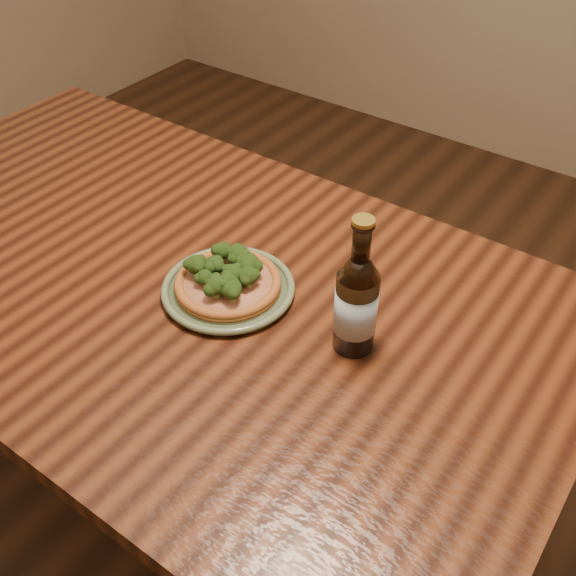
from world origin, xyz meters
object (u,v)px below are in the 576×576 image
Objects in this scene: pizza at (228,280)px; beer_bottle at (356,303)px; table at (174,302)px; plate at (228,289)px.

beer_bottle is at bearing 4.36° from pizza.
pizza is 0.76× the size of beer_bottle.
table is 0.18m from plate.
pizza is (0.00, 0.00, 0.02)m from plate.
plate reaches higher than table.
plate is at bearing 3.11° from table.
pizza is at bearing -173.34° from beer_bottle.
pizza is 0.27m from beer_bottle.
table is 8.10× the size of pizza.
table is at bearing -173.70° from beer_bottle.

